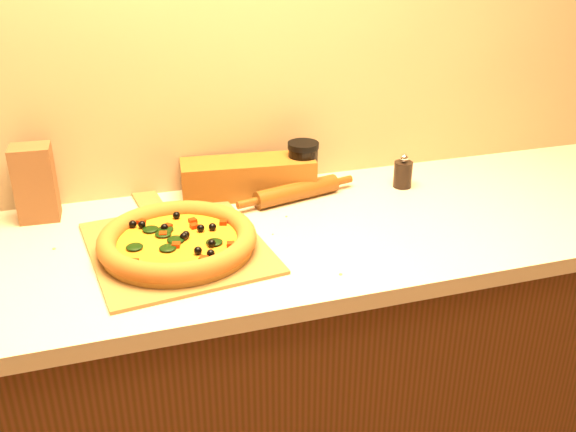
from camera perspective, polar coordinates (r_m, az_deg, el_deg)
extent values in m
plane|color=#9E8460|center=(1.75, -5.48, 16.55)|extent=(4.00, 0.00, 4.00)
cube|color=#4A2C0F|center=(1.85, -2.03, -14.57)|extent=(2.80, 0.65, 0.86)
cube|color=#C5B699|center=(1.60, -2.28, -2.09)|extent=(2.84, 0.68, 0.04)
cube|color=brown|center=(1.53, -9.82, -2.76)|extent=(0.44, 0.48, 0.01)
cube|color=brown|center=(1.78, -12.21, 1.17)|extent=(0.09, 0.18, 0.01)
cylinder|color=#C87F32|center=(1.51, -9.74, -2.67)|extent=(0.35, 0.35, 0.02)
cylinder|color=gold|center=(1.50, -9.78, -2.23)|extent=(0.29, 0.29, 0.01)
torus|color=brown|center=(1.50, -9.80, -1.97)|extent=(0.36, 0.36, 0.05)
ellipsoid|color=black|center=(1.53, -7.98, -1.14)|extent=(0.04, 0.04, 0.01)
sphere|color=black|center=(1.47, -11.35, -2.36)|extent=(0.02, 0.02, 0.02)
cube|color=#942005|center=(1.45, -8.64, -2.74)|extent=(0.02, 0.02, 0.01)
cylinder|color=black|center=(1.87, 10.17, 3.65)|extent=(0.05, 0.05, 0.08)
sphere|color=silver|center=(1.85, 10.29, 5.09)|extent=(0.02, 0.02, 0.02)
cylinder|color=#572C0E|center=(1.76, 0.78, 2.19)|extent=(0.25, 0.11, 0.05)
cylinder|color=#572C0E|center=(1.83, 4.86, 3.15)|extent=(0.06, 0.03, 0.02)
cylinder|color=#572C0E|center=(1.69, -3.64, 1.14)|extent=(0.06, 0.03, 0.02)
cube|color=brown|center=(1.79, -3.55, 3.46)|extent=(0.38, 0.16, 0.10)
cube|color=brown|center=(1.74, -21.56, 2.74)|extent=(0.10, 0.08, 0.20)
cylinder|color=black|center=(1.81, 1.34, 4.20)|extent=(0.08, 0.08, 0.12)
cylinder|color=black|center=(1.79, 1.37, 6.30)|extent=(0.09, 0.09, 0.02)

